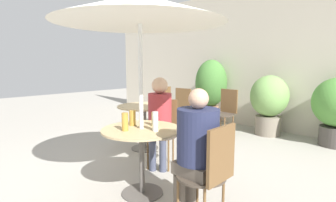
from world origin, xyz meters
TOP-DOWN VIEW (x-y plane):
  - ground_plane at (0.00, 0.00)m, footprint 20.00×20.00m
  - storefront_wall at (0.00, 3.77)m, footprint 10.00×0.06m
  - cafe_table_near at (0.15, 0.05)m, footprint 0.84×0.84m
  - cafe_table_far at (-0.99, 1.07)m, footprint 0.88×0.88m
  - bistro_chair_0 at (1.02, 0.06)m, footprint 0.43×0.43m
  - bistro_chair_1 at (-0.30, 0.80)m, footprint 0.48×0.49m
  - bistro_chair_2 at (-0.46, 2.70)m, footprint 0.43×0.43m
  - bistro_chair_3 at (-1.24, 2.41)m, footprint 0.43×0.44m
  - bistro_chair_4 at (-1.81, 2.27)m, footprint 0.44×0.43m
  - seated_person_0 at (0.86, 0.06)m, footprint 0.37×0.36m
  - seated_person_1 at (-0.22, 0.67)m, footprint 0.37×0.38m
  - beer_glass_0 at (-0.03, 0.07)m, footprint 0.07×0.07m
  - beer_glass_1 at (0.10, -0.12)m, footprint 0.07×0.07m
  - beer_glass_2 at (0.32, 0.08)m, footprint 0.06×0.06m
  - beer_glass_3 at (0.16, 0.23)m, footprint 0.06×0.06m
  - potted_plant_0 at (-1.32, 3.41)m, footprint 0.73×0.73m
  - potted_plant_1 at (0.11, 3.33)m, footprint 0.72×0.72m
  - umbrella at (0.15, 0.05)m, footprint 1.71×1.71m

SIDE VIEW (x-z plane):
  - ground_plane at x=0.00m, z-range 0.00..0.00m
  - bistro_chair_0 at x=1.02m, z-range 0.08..0.99m
  - bistro_chair_1 at x=-0.30m, z-range 0.08..0.99m
  - bistro_chair_2 at x=-0.46m, z-range 0.08..0.99m
  - bistro_chair_3 at x=-1.24m, z-range 0.08..0.99m
  - bistro_chair_4 at x=-1.81m, z-range 0.08..0.99m
  - cafe_table_near at x=0.15m, z-range 0.20..0.92m
  - cafe_table_far at x=-0.99m, z-range 0.21..0.93m
  - potted_plant_1 at x=0.11m, z-range 0.08..1.26m
  - seated_person_0 at x=0.86m, z-range 0.11..1.29m
  - seated_person_1 at x=-0.22m, z-range 0.12..1.34m
  - beer_glass_3 at x=0.16m, z-range 0.72..0.87m
  - beer_glass_0 at x=-0.03m, z-range 0.72..0.89m
  - beer_glass_1 at x=0.10m, z-range 0.72..0.90m
  - beer_glass_2 at x=0.32m, z-range 0.72..0.92m
  - potted_plant_0 at x=-1.32m, z-range 0.14..1.63m
  - storefront_wall at x=0.00m, z-range 0.00..3.00m
  - umbrella at x=0.15m, z-range 0.89..2.95m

